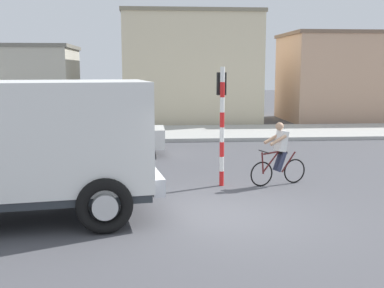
# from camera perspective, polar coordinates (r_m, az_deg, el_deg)

# --- Properties ---
(ground_plane) EXTENTS (120.00, 120.00, 0.00)m
(ground_plane) POSITION_cam_1_polar(r_m,az_deg,el_deg) (10.62, 4.19, -8.47)
(ground_plane) COLOR #4C4C51
(sidewalk_far) EXTENTS (80.00, 5.00, 0.16)m
(sidewalk_far) POSITION_cam_1_polar(r_m,az_deg,el_deg) (23.40, -0.83, 1.32)
(sidewalk_far) COLOR #ADADA8
(sidewalk_far) RESTS_ON ground
(truck_foreground) EXTENTS (5.72, 3.41, 2.90)m
(truck_foreground) POSITION_cam_1_polar(r_m,az_deg,el_deg) (10.60, -19.32, 0.27)
(truck_foreground) COLOR white
(truck_foreground) RESTS_ON ground
(cyclist) EXTENTS (1.66, 0.67, 1.72)m
(cyclist) POSITION_cam_1_polar(r_m,az_deg,el_deg) (13.43, 10.18, -1.11)
(cyclist) COLOR black
(cyclist) RESTS_ON ground
(traffic_light_pole) EXTENTS (0.24, 0.43, 3.20)m
(traffic_light_pole) POSITION_cam_1_polar(r_m,az_deg,el_deg) (13.05, 3.51, 4.06)
(traffic_light_pole) COLOR red
(traffic_light_pole) RESTS_ON ground
(car_red_near) EXTENTS (4.02, 1.91, 1.60)m
(car_red_near) POSITION_cam_1_polar(r_m,az_deg,el_deg) (17.97, -9.80, 1.25)
(car_red_near) COLOR white
(car_red_near) RESTS_ON ground
(pedestrian_near_kerb) EXTENTS (0.34, 0.22, 1.62)m
(pedestrian_near_kerb) POSITION_cam_1_polar(r_m,az_deg,el_deg) (19.12, -12.96, 1.70)
(pedestrian_near_kerb) COLOR #2D334C
(pedestrian_near_kerb) RESTS_ON ground
(building_mid_block) EXTENTS (7.78, 6.88, 6.32)m
(building_mid_block) POSITION_cam_1_polar(r_m,az_deg,el_deg) (29.46, -0.30, 8.89)
(building_mid_block) COLOR beige
(building_mid_block) RESTS_ON ground
(building_corner_right) EXTENTS (10.79, 5.58, 5.25)m
(building_corner_right) POSITION_cam_1_polar(r_m,az_deg,el_deg) (31.96, 20.27, 7.39)
(building_corner_right) COLOR tan
(building_corner_right) RESTS_ON ground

